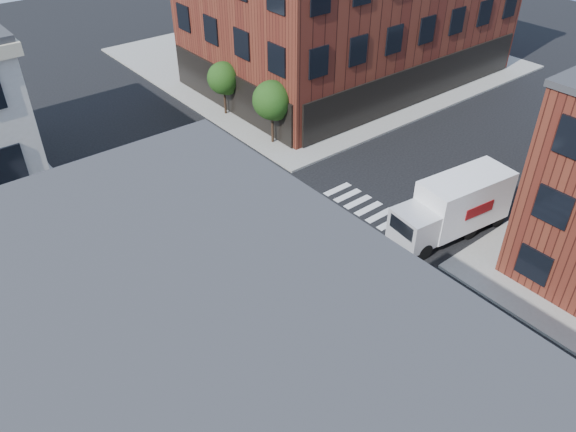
% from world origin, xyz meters
% --- Properties ---
extents(ground, '(120.00, 120.00, 0.00)m').
position_xyz_m(ground, '(0.00, 0.00, 0.00)').
color(ground, black).
rests_on(ground, ground).
extents(sidewalk_ne, '(30.00, 30.00, 0.15)m').
position_xyz_m(sidewalk_ne, '(21.00, 21.00, 0.07)').
color(sidewalk_ne, gray).
rests_on(sidewalk_ne, ground).
extents(building_ne, '(25.00, 16.00, 12.00)m').
position_xyz_m(building_ne, '(20.50, 16.00, 6.00)').
color(building_ne, '#4B1A12').
rests_on(building_ne, ground).
extents(tree_near, '(2.69, 2.69, 4.49)m').
position_xyz_m(tree_near, '(7.56, 9.98, 3.16)').
color(tree_near, black).
rests_on(tree_near, ground).
extents(tree_far, '(2.43, 2.43, 4.07)m').
position_xyz_m(tree_far, '(7.56, 15.98, 2.87)').
color(tree_far, black).
rests_on(tree_far, ground).
extents(signal_pole, '(1.29, 1.24, 4.60)m').
position_xyz_m(signal_pole, '(-6.72, -6.68, 2.86)').
color(signal_pole, black).
rests_on(signal_pole, ground).
extents(box_truck, '(7.58, 3.10, 3.35)m').
position_xyz_m(box_truck, '(8.92, -4.41, 1.74)').
color(box_truck, white).
rests_on(box_truck, ground).
extents(traffic_cone, '(0.50, 0.50, 0.72)m').
position_xyz_m(traffic_cone, '(-3.92, -4.68, 0.35)').
color(traffic_cone, '#D16509').
rests_on(traffic_cone, ground).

